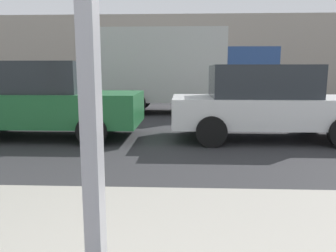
{
  "coord_description": "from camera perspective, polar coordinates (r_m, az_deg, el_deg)",
  "views": [
    {
      "loc": [
        0.27,
        -0.88,
        1.54
      ],
      "look_at": [
        0.13,
        2.33,
        1.0
      ],
      "focal_mm": 35.1,
      "sensor_mm": 36.0,
      "label": 1
    }
  ],
  "objects": [
    {
      "name": "ground_plane",
      "position": [
        9.01,
        0.77,
        -0.32
      ],
      "size": [
        60.0,
        60.0,
        0.0
      ],
      "primitive_type": "plane",
      "color": "#2D2D30"
    },
    {
      "name": "box_truck",
      "position": [
        12.3,
        1.75,
        9.91
      ],
      "size": [
        6.5,
        2.44,
        3.0
      ],
      "color": "beige",
      "rests_on": "ground"
    },
    {
      "name": "building_facade_far",
      "position": [
        20.42,
        1.81,
        11.95
      ],
      "size": [
        28.0,
        1.2,
        4.82
      ],
      "primitive_type": "cube",
      "color": "#A89E8E",
      "rests_on": "ground"
    },
    {
      "name": "parked_car_white",
      "position": [
        7.76,
        16.52,
        4.0
      ],
      "size": [
        4.29,
        1.96,
        1.67
      ],
      "color": "silver",
      "rests_on": "ground"
    },
    {
      "name": "parked_car_green",
      "position": [
        8.23,
        -21.36,
        4.3
      ],
      "size": [
        4.57,
        2.05,
        1.75
      ],
      "color": "#236B38",
      "rests_on": "ground"
    }
  ]
}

